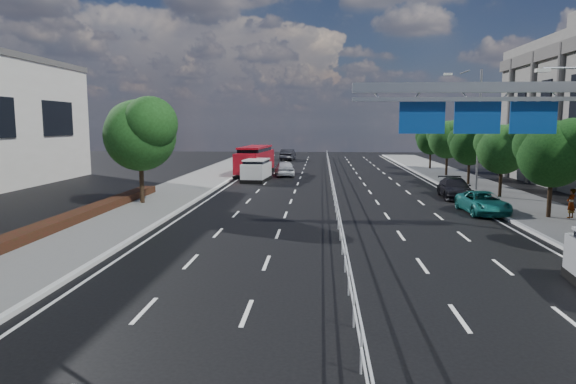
{
  "coord_description": "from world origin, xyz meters",
  "views": [
    {
      "loc": [
        -0.84,
        -13.09,
        5.03
      ],
      "look_at": [
        -2.12,
        6.64,
        2.4
      ],
      "focal_mm": 32.0,
      "sensor_mm": 36.0,
      "label": 1
    }
  ],
  "objects_px": {
    "near_car_dark": "(288,155)",
    "pedestrian_a": "(571,203)",
    "white_minivan": "(256,170)",
    "parked_car_dark": "(455,188)",
    "overhead_gantry": "(496,111)",
    "red_bus": "(255,160)",
    "parked_car_teal": "(483,203)",
    "near_car_silver": "(285,168)"
  },
  "relations": [
    {
      "from": "near_car_dark",
      "to": "pedestrian_a",
      "type": "height_order",
      "value": "pedestrian_a"
    },
    {
      "from": "white_minivan",
      "to": "parked_car_dark",
      "type": "relative_size",
      "value": 1.0
    },
    {
      "from": "near_car_dark",
      "to": "overhead_gantry",
      "type": "bearing_deg",
      "value": 108.94
    },
    {
      "from": "overhead_gantry",
      "to": "red_bus",
      "type": "distance_m",
      "value": 31.28
    },
    {
      "from": "pedestrian_a",
      "to": "overhead_gantry",
      "type": "bearing_deg",
      "value": 0.57
    },
    {
      "from": "parked_car_teal",
      "to": "parked_car_dark",
      "type": "height_order",
      "value": "parked_car_dark"
    },
    {
      "from": "near_car_dark",
      "to": "parked_car_dark",
      "type": "distance_m",
      "value": 38.7
    },
    {
      "from": "near_car_silver",
      "to": "parked_car_teal",
      "type": "bearing_deg",
      "value": 113.95
    },
    {
      "from": "near_car_silver",
      "to": "parked_car_dark",
      "type": "distance_m",
      "value": 19.09
    },
    {
      "from": "near_car_silver",
      "to": "pedestrian_a",
      "type": "bearing_deg",
      "value": 118.68
    },
    {
      "from": "near_car_dark",
      "to": "parked_car_teal",
      "type": "relative_size",
      "value": 1.08
    },
    {
      "from": "red_bus",
      "to": "parked_car_dark",
      "type": "bearing_deg",
      "value": -39.54
    },
    {
      "from": "overhead_gantry",
      "to": "red_bus",
      "type": "relative_size",
      "value": 1.07
    },
    {
      "from": "near_car_silver",
      "to": "pedestrian_a",
      "type": "relative_size",
      "value": 2.81
    },
    {
      "from": "red_bus",
      "to": "pedestrian_a",
      "type": "xyz_separation_m",
      "value": [
        19.62,
        -23.4,
        -0.55
      ]
    },
    {
      "from": "white_minivan",
      "to": "pedestrian_a",
      "type": "xyz_separation_m",
      "value": [
        18.75,
        -17.61,
        -0.04
      ]
    },
    {
      "from": "red_bus",
      "to": "near_car_dark",
      "type": "bearing_deg",
      "value": 89.42
    },
    {
      "from": "white_minivan",
      "to": "pedestrian_a",
      "type": "height_order",
      "value": "white_minivan"
    },
    {
      "from": "parked_car_dark",
      "to": "parked_car_teal",
      "type": "bearing_deg",
      "value": -86.31
    },
    {
      "from": "white_minivan",
      "to": "red_bus",
      "type": "bearing_deg",
      "value": 103.45
    },
    {
      "from": "overhead_gantry",
      "to": "pedestrian_a",
      "type": "relative_size",
      "value": 6.57
    },
    {
      "from": "white_minivan",
      "to": "near_car_silver",
      "type": "bearing_deg",
      "value": 70.34
    },
    {
      "from": "near_car_silver",
      "to": "near_car_dark",
      "type": "distance_m",
      "value": 21.93
    },
    {
      "from": "near_car_silver",
      "to": "pedestrian_a",
      "type": "distance_m",
      "value": 27.82
    },
    {
      "from": "parked_car_teal",
      "to": "pedestrian_a",
      "type": "height_order",
      "value": "pedestrian_a"
    },
    {
      "from": "overhead_gantry",
      "to": "parked_car_teal",
      "type": "relative_size",
      "value": 2.31
    },
    {
      "from": "near_car_dark",
      "to": "parked_car_dark",
      "type": "bearing_deg",
      "value": 115.64
    },
    {
      "from": "near_car_silver",
      "to": "parked_car_dark",
      "type": "height_order",
      "value": "near_car_silver"
    },
    {
      "from": "white_minivan",
      "to": "near_car_silver",
      "type": "height_order",
      "value": "white_minivan"
    },
    {
      "from": "overhead_gantry",
      "to": "white_minivan",
      "type": "xyz_separation_m",
      "value": [
        -13.29,
        21.79,
        -4.64
      ]
    },
    {
      "from": "parked_car_teal",
      "to": "parked_car_dark",
      "type": "xyz_separation_m",
      "value": [
        0.0,
        6.16,
        0.06
      ]
    },
    {
      "from": "near_car_silver",
      "to": "near_car_dark",
      "type": "bearing_deg",
      "value": -95.06
    },
    {
      "from": "red_bus",
      "to": "parked_car_teal",
      "type": "bearing_deg",
      "value": -49.08
    },
    {
      "from": "white_minivan",
      "to": "pedestrian_a",
      "type": "relative_size",
      "value": 2.99
    },
    {
      "from": "red_bus",
      "to": "pedestrian_a",
      "type": "distance_m",
      "value": 30.54
    },
    {
      "from": "white_minivan",
      "to": "near_car_dark",
      "type": "xyz_separation_m",
      "value": [
        1.07,
        26.63,
        -0.18
      ]
    },
    {
      "from": "red_bus",
      "to": "parked_car_dark",
      "type": "relative_size",
      "value": 2.07
    },
    {
      "from": "overhead_gantry",
      "to": "red_bus",
      "type": "bearing_deg",
      "value": 117.17
    },
    {
      "from": "near_car_silver",
      "to": "near_car_dark",
      "type": "xyz_separation_m",
      "value": [
        -1.09,
        21.91,
        0.04
      ]
    },
    {
      "from": "red_bus",
      "to": "parked_car_teal",
      "type": "xyz_separation_m",
      "value": [
        15.72,
        -21.48,
        -0.86
      ]
    },
    {
      "from": "near_car_dark",
      "to": "parked_car_dark",
      "type": "relative_size",
      "value": 1.02
    },
    {
      "from": "white_minivan",
      "to": "parked_car_teal",
      "type": "distance_m",
      "value": 21.61
    }
  ]
}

